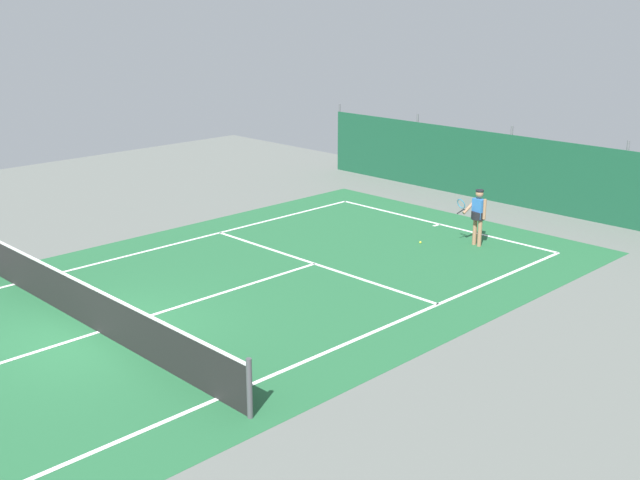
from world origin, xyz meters
The scene contains 6 objects.
ground_plane centered at (0.00, 0.00, 0.00)m, with size 36.00×36.00×0.00m, color slate.
court_surface centered at (0.00, 0.00, 0.00)m, with size 11.02×26.60×0.01m.
tennis_net centered at (0.00, 0.00, 0.51)m, with size 10.12×0.10×1.10m.
back_fence centered at (0.00, 16.17, 0.67)m, with size 16.30×0.98×2.70m.
tennis_player centered at (2.07, 10.88, 0.96)m, with size 0.79×0.70×1.64m.
tennis_ball_near_player centered at (0.83, 9.89, 0.03)m, with size 0.07×0.07×0.07m, color #CCDB33.
Camera 1 is at (14.22, -7.44, 6.76)m, focal length 44.01 mm.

